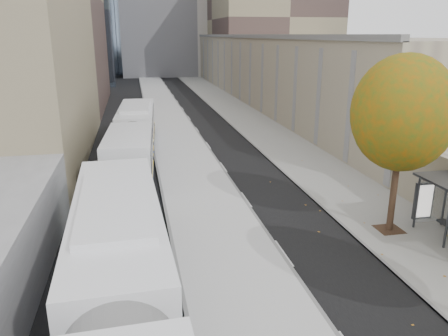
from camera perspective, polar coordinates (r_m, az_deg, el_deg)
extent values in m
cube|color=#BCBCBC|center=(38.84, -6.60, 4.65)|extent=(4.25, 150.00, 0.15)
cube|color=gray|center=(40.31, 4.84, 5.11)|extent=(4.75, 150.00, 0.08)
cube|color=gray|center=(70.67, 7.26, 13.39)|extent=(18.00, 92.00, 8.00)
cube|color=#ACA79E|center=(99.90, -4.33, 20.82)|extent=(30.00, 18.00, 30.00)
cylinder|color=#302014|center=(20.22, 21.22, -3.31)|extent=(0.28, 0.28, 3.24)
sphere|color=#255A16|center=(19.34, 22.35, 6.65)|extent=(4.20, 4.20, 4.20)
cube|color=white|center=(11.44, -13.36, -19.68)|extent=(3.36, 19.01, 3.15)
cube|color=black|center=(11.11, -13.57, -17.28)|extent=(3.39, 18.25, 1.09)
cube|color=white|center=(31.00, -11.63, 3.91)|extent=(3.56, 17.82, 2.95)
cube|color=black|center=(30.88, -11.69, 4.89)|extent=(3.58, 17.12, 1.02)
cube|color=#137B44|center=(22.59, -11.39, -1.90)|extent=(1.87, 0.17, 1.14)
imported|color=silver|center=(48.24, -11.46, 7.56)|extent=(2.37, 4.15, 1.33)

